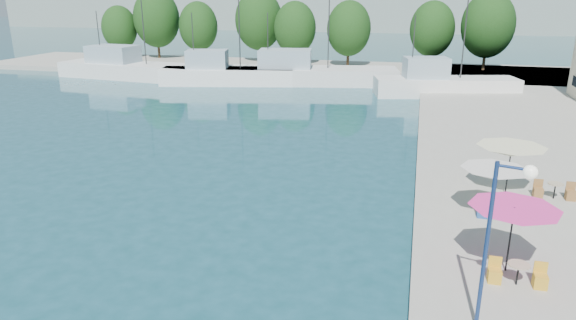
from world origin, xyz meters
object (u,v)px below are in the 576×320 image
(street_lamp, at_px, (503,218))
(trawler_04, at_px, (442,85))
(trawler_02, at_px, (224,75))
(trawler_01, at_px, (130,69))
(trawler_03, at_px, (306,74))
(umbrella_white, at_px, (494,174))
(umbrella_cream, at_px, (511,151))
(umbrella_pink, at_px, (514,214))

(street_lamp, bearing_deg, trawler_04, 106.87)
(trawler_02, distance_m, street_lamp, 47.36)
(trawler_01, height_order, trawler_03, same)
(umbrella_white, distance_m, umbrella_cream, 3.29)
(trawler_02, xyz_separation_m, umbrella_pink, (24.73, -37.22, 1.64))
(trawler_04, distance_m, umbrella_cream, 28.45)
(trawler_01, height_order, umbrella_pink, trawler_01)
(trawler_03, relative_size, umbrella_pink, 6.61)
(trawler_01, xyz_separation_m, umbrella_cream, (38.38, -30.86, 1.64))
(trawler_03, height_order, umbrella_pink, trawler_03)
(trawler_03, distance_m, umbrella_white, 38.62)
(umbrella_pink, relative_size, umbrella_cream, 0.95)
(umbrella_cream, bearing_deg, street_lamp, -100.00)
(umbrella_pink, distance_m, street_lamp, 4.01)
(umbrella_pink, bearing_deg, umbrella_cream, 82.38)
(trawler_04, height_order, umbrella_white, trawler_04)
(street_lamp, bearing_deg, umbrella_pink, 91.68)
(trawler_03, relative_size, trawler_04, 1.38)
(trawler_02, relative_size, umbrella_cream, 4.81)
(umbrella_cream, bearing_deg, trawler_03, 117.73)
(umbrella_cream, bearing_deg, trawler_01, 141.20)
(trawler_03, distance_m, trawler_04, 15.19)
(trawler_01, height_order, trawler_04, same)
(trawler_02, height_order, street_lamp, trawler_02)
(trawler_04, bearing_deg, umbrella_white, -101.48)
(trawler_01, relative_size, umbrella_pink, 6.37)
(umbrella_white, bearing_deg, umbrella_cream, 70.77)
(trawler_01, relative_size, umbrella_white, 6.85)
(trawler_01, distance_m, trawler_02, 12.69)
(trawler_04, xyz_separation_m, umbrella_pink, (1.14, -36.08, 1.64))
(umbrella_cream, bearing_deg, trawler_02, 131.17)
(trawler_03, xyz_separation_m, street_lamp, (14.87, -43.51, 3.02))
(trawler_03, bearing_deg, umbrella_cream, -72.19)
(trawler_04, relative_size, umbrella_white, 5.15)
(trawler_04, xyz_separation_m, umbrella_cream, (2.17, -28.32, 1.63))
(umbrella_cream, distance_m, street_lamp, 11.66)
(trawler_02, relative_size, trawler_03, 0.77)
(trawler_01, relative_size, street_lamp, 3.81)
(trawler_01, xyz_separation_m, trawler_03, (21.50, 1.26, -0.00))
(trawler_02, bearing_deg, trawler_04, -15.71)
(umbrella_white, height_order, umbrella_cream, umbrella_cream)
(trawler_02, relative_size, trawler_04, 1.06)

